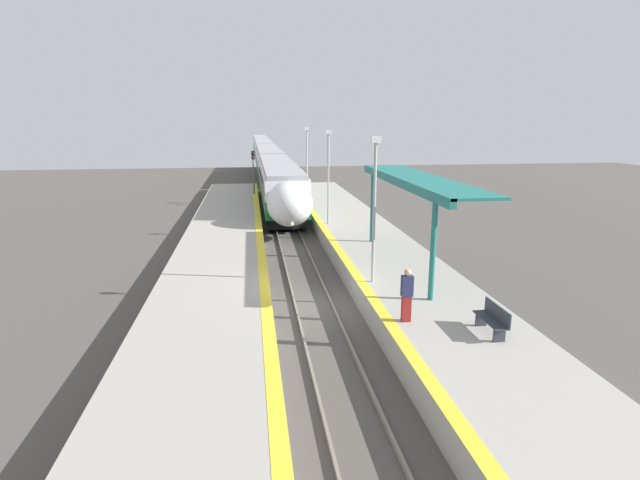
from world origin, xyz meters
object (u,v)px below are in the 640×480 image
railway_signal (254,172)px  lamppost_mid (328,171)px  lamppost_near (374,201)px  platform_bench (493,319)px  lamppost_far (307,157)px  train (266,156)px  person_waiting (407,294)px

railway_signal → lamppost_mid: 14.26m
railway_signal → lamppost_near: bearing=-80.1°
platform_bench → lamppost_mid: 17.02m
platform_bench → lamppost_far: 28.23m
train → railway_signal: railway_signal is taller
lamppost_near → lamppost_far: 22.72m
train → railway_signal: 28.61m
lamppost_mid → lamppost_far: size_ratio=1.00×
railway_signal → lamppost_mid: bearing=-72.1°
lamppost_near → lamppost_mid: bearing=90.0°
lamppost_mid → lamppost_far: (0.00, 11.36, 0.00)m
lamppost_near → lamppost_far: size_ratio=1.00×
lamppost_near → lamppost_mid: (0.00, 11.36, 0.00)m
platform_bench → railway_signal: size_ratio=0.34×
lamppost_mid → person_waiting: bearing=-89.6°
platform_bench → lamppost_mid: (-2.38, 16.63, 2.74)m
person_waiting → lamppost_far: 26.83m
platform_bench → person_waiting: person_waiting is taller
train → railway_signal: size_ratio=18.97×
lamppost_mid → lamppost_far: 11.36m
railway_signal → person_waiting: bearing=-81.2°
lamppost_near → lamppost_far: same height
person_waiting → train: bearing=92.4°
lamppost_near → lamppost_mid: same height
platform_bench → lamppost_near: 6.40m
lamppost_near → lamppost_mid: size_ratio=1.00×
platform_bench → lamppost_far: size_ratio=0.27×
train → platform_bench: 58.87m
railway_signal → lamppost_far: bearing=-26.3°
lamppost_near → lamppost_far: (0.00, 22.72, 0.00)m
train → lamppost_far: size_ratio=15.47×
train → lamppost_mid: size_ratio=15.47×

